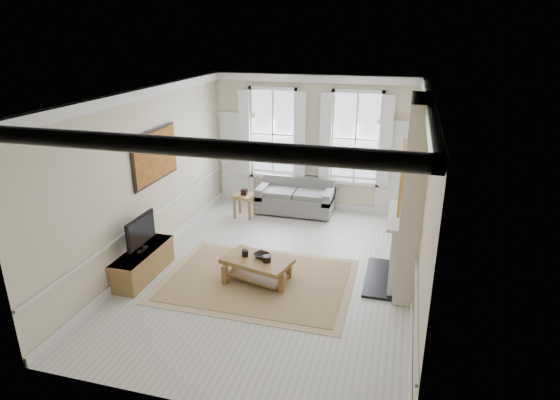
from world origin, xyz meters
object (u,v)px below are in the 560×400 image
(coffee_table, at_px, (257,263))
(side_table, at_px, (244,199))
(sofa, at_px, (296,199))
(tv_stand, at_px, (143,263))

(coffee_table, bearing_deg, side_table, 127.15)
(side_table, height_order, coffee_table, side_table)
(sofa, distance_m, coffee_table, 3.59)
(sofa, bearing_deg, side_table, -151.53)
(sofa, height_order, coffee_table, sofa)
(coffee_table, height_order, tv_stand, tv_stand)
(sofa, bearing_deg, coffee_table, -88.01)
(side_table, xyz_separation_m, coffee_table, (1.29, -2.96, -0.09))
(coffee_table, xyz_separation_m, tv_stand, (-2.14, -0.38, -0.11))
(sofa, height_order, tv_stand, sofa)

